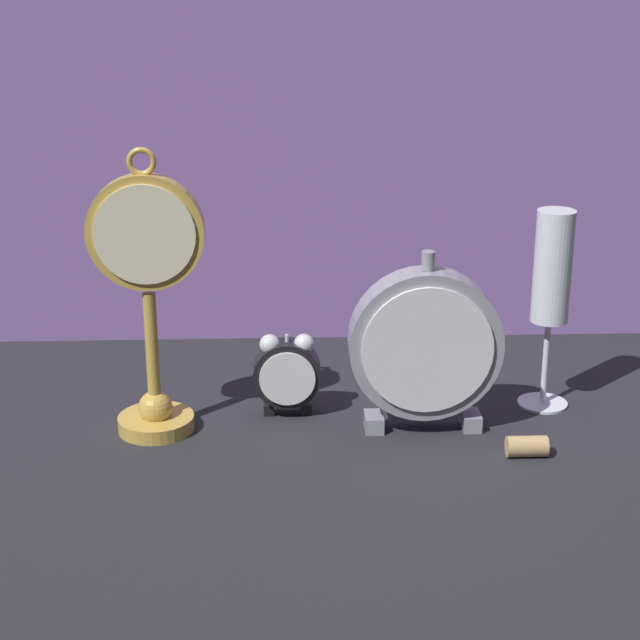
% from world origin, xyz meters
% --- Properties ---
extents(ground_plane, '(4.00, 4.00, 0.00)m').
position_xyz_m(ground_plane, '(0.00, 0.00, 0.00)').
color(ground_plane, '#232328').
extents(fabric_backdrop_drape, '(1.39, 0.01, 0.59)m').
position_xyz_m(fabric_backdrop_drape, '(0.00, 0.33, 0.29)').
color(fabric_backdrop_drape, '#8460A8').
rests_on(fabric_backdrop_drape, ground_plane).
extents(pocket_watch_on_stand, '(0.12, 0.08, 0.31)m').
position_xyz_m(pocket_watch_on_stand, '(-0.18, 0.04, 0.15)').
color(pocket_watch_on_stand, gold).
rests_on(pocket_watch_on_stand, ground_plane).
extents(alarm_clock_twin_bell, '(0.08, 0.03, 0.10)m').
position_xyz_m(alarm_clock_twin_bell, '(-0.04, 0.08, 0.05)').
color(alarm_clock_twin_bell, black).
rests_on(alarm_clock_twin_bell, ground_plane).
extents(mantel_clock_silver, '(0.16, 0.04, 0.20)m').
position_xyz_m(mantel_clock_silver, '(0.11, 0.03, 0.10)').
color(mantel_clock_silver, gray).
rests_on(mantel_clock_silver, ground_plane).
extents(champagne_flute, '(0.06, 0.06, 0.23)m').
position_xyz_m(champagne_flute, '(0.26, 0.09, 0.15)').
color(champagne_flute, silver).
rests_on(champagne_flute, ground_plane).
extents(wine_cork, '(0.04, 0.02, 0.02)m').
position_xyz_m(wine_cork, '(0.21, -0.04, 0.01)').
color(wine_cork, tan).
rests_on(wine_cork, ground_plane).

